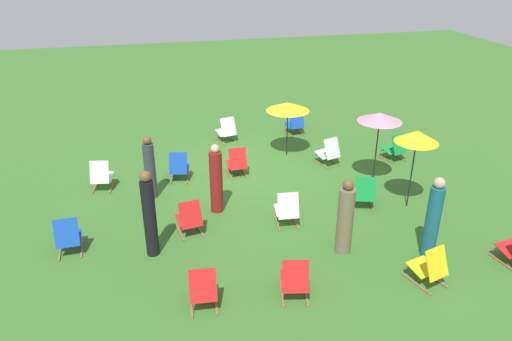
# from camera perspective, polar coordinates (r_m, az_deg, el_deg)

# --- Properties ---
(ground_plane) EXTENTS (40.00, 40.00, 0.00)m
(ground_plane) POSITION_cam_1_polar(r_m,az_deg,el_deg) (14.06, -1.16, 0.19)
(ground_plane) COLOR #386B28
(deckchair_0) EXTENTS (0.68, 0.87, 0.83)m
(deckchair_0) POSITION_cam_1_polar(r_m,az_deg,el_deg) (14.37, 8.49, 2.10)
(deckchair_0) COLOR olive
(deckchair_0) RESTS_ON ground
(deckchair_1) EXTENTS (0.60, 0.83, 0.83)m
(deckchair_1) POSITION_cam_1_polar(r_m,az_deg,el_deg) (13.41, -17.63, -0.63)
(deckchair_1) COLOR olive
(deckchair_1) RESTS_ON ground
(deckchair_2) EXTENTS (0.55, 0.80, 0.83)m
(deckchair_2) POSITION_cam_1_polar(r_m,az_deg,el_deg) (11.25, 3.63, -4.58)
(deckchair_2) COLOR olive
(deckchair_2) RESTS_ON ground
(deckchair_3) EXTENTS (0.55, 0.80, 0.83)m
(deckchair_3) POSITION_cam_1_polar(r_m,az_deg,el_deg) (16.61, 4.58, 5.53)
(deckchair_3) COLOR olive
(deckchair_3) RESTS_ON ground
(deckchair_4) EXTENTS (0.63, 0.85, 0.83)m
(deckchair_4) POSITION_cam_1_polar(r_m,az_deg,el_deg) (13.45, -8.99, 0.39)
(deckchair_4) COLOR olive
(deckchair_4) RESTS_ON ground
(deckchair_5) EXTENTS (0.69, 0.87, 0.83)m
(deckchair_5) POSITION_cam_1_polar(r_m,az_deg,el_deg) (12.23, 12.53, -2.59)
(deckchair_5) COLOR olive
(deckchair_5) RESTS_ON ground
(deckchair_6) EXTENTS (0.51, 0.78, 0.83)m
(deckchair_6) POSITION_cam_1_polar(r_m,az_deg,el_deg) (13.57, -2.26, 0.92)
(deckchair_6) COLOR olive
(deckchair_6) RESTS_ON ground
(deckchair_7) EXTENTS (0.66, 0.86, 0.83)m
(deckchair_7) POSITION_cam_1_polar(r_m,az_deg,el_deg) (9.95, 19.63, -10.61)
(deckchair_7) COLOR olive
(deckchair_7) RESTS_ON ground
(deckchair_8) EXTENTS (0.62, 0.84, 0.83)m
(deckchair_8) POSITION_cam_1_polar(r_m,az_deg,el_deg) (9.12, 4.55, -12.63)
(deckchair_8) COLOR olive
(deckchair_8) RESTS_ON ground
(deckchair_9) EXTENTS (0.54, 0.80, 0.83)m
(deckchair_9) POSITION_cam_1_polar(r_m,az_deg,el_deg) (8.94, -6.24, -13.60)
(deckchair_9) COLOR olive
(deckchair_9) RESTS_ON ground
(deckchair_10) EXTENTS (0.50, 0.78, 0.83)m
(deckchair_10) POSITION_cam_1_polar(r_m,az_deg,el_deg) (10.98, -21.12, -7.25)
(deckchair_10) COLOR olive
(deckchair_10) RESTS_ON ground
(deckchair_11) EXTENTS (0.66, 0.86, 0.83)m
(deckchair_11) POSITION_cam_1_polar(r_m,az_deg,el_deg) (15.92, -3.47, 4.68)
(deckchair_11) COLOR olive
(deckchair_11) RESTS_ON ground
(deckchair_12) EXTENTS (0.67, 0.86, 0.83)m
(deckchair_12) POSITION_cam_1_polar(r_m,az_deg,el_deg) (15.10, 15.97, 2.53)
(deckchair_12) COLOR olive
(deckchair_12) RESTS_ON ground
(deckchair_14) EXTENTS (0.59, 0.83, 0.83)m
(deckchair_14) POSITION_cam_1_polar(r_m,az_deg,el_deg) (10.98, -7.81, -5.59)
(deckchair_14) COLOR olive
(deckchair_14) RESTS_ON ground
(umbrella_0) EXTENTS (1.02, 1.02, 1.99)m
(umbrella_0) POSITION_cam_1_polar(r_m,az_deg,el_deg) (11.95, 18.33, 3.78)
(umbrella_0) COLOR black
(umbrella_0) RESTS_ON ground
(umbrella_1) EXTENTS (1.29, 1.29, 1.66)m
(umbrella_1) POSITION_cam_1_polar(r_m,az_deg,el_deg) (14.50, 3.75, 7.48)
(umbrella_1) COLOR black
(umbrella_1) RESTS_ON ground
(umbrella_2) EXTENTS (1.14, 1.14, 2.01)m
(umbrella_2) POSITION_cam_1_polar(r_m,az_deg,el_deg) (12.87, 14.31, 6.05)
(umbrella_2) COLOR black
(umbrella_2) RESTS_ON ground
(person_0) EXTENTS (0.39, 0.39, 1.66)m
(person_0) POSITION_cam_1_polar(r_m,az_deg,el_deg) (12.49, -12.32, 0.23)
(person_0) COLOR #333847
(person_0) RESTS_ON ground
(person_1) EXTENTS (0.39, 0.39, 1.68)m
(person_1) POSITION_cam_1_polar(r_m,az_deg,el_deg) (10.23, 10.41, -5.59)
(person_1) COLOR #72664C
(person_1) RESTS_ON ground
(person_2) EXTENTS (0.31, 0.31, 1.73)m
(person_2) POSITION_cam_1_polar(r_m,az_deg,el_deg) (11.59, -4.69, -1.16)
(person_2) COLOR maroon
(person_2) RESTS_ON ground
(person_3) EXTENTS (0.31, 0.31, 1.92)m
(person_3) POSITION_cam_1_polar(r_m,az_deg,el_deg) (10.13, -12.37, -5.09)
(person_3) COLOR black
(person_3) RESTS_ON ground
(person_4) EXTENTS (0.31, 0.31, 1.80)m
(person_4) POSITION_cam_1_polar(r_m,az_deg,el_deg) (10.53, 20.01, -5.37)
(person_4) COLOR #195972
(person_4) RESTS_ON ground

